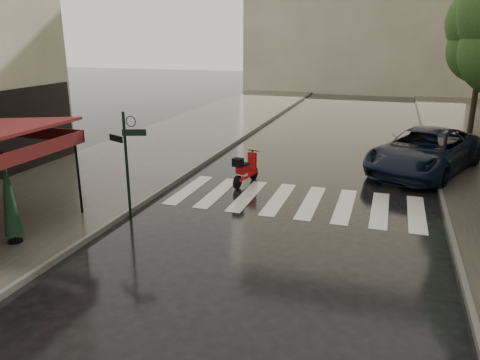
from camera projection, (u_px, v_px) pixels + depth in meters
The scene contains 9 objects.
ground at pixel (108, 273), 10.38m from camera, with size 120.00×120.00×0.00m, color black.
sidewalk_near at pixel (168, 144), 22.60m from camera, with size 6.00×60.00×0.12m, color #38332D.
curb_near at pixel (227, 148), 21.69m from camera, with size 0.12×60.00×0.16m, color #595651.
curb_far at pixel (432, 163), 19.06m from camera, with size 0.12×60.00×0.16m, color #595651.
crosswalk at pixel (295, 201), 14.95m from camera, with size 7.85×3.20×0.01m.
signpost at pixel (127, 157), 12.92m from camera, with size 1.17×0.29×3.10m.
scooter at pixel (245, 170), 16.44m from camera, with size 0.63×1.69×1.12m.
parked_car at pixel (425, 151), 17.77m from camera, with size 2.80×6.07×1.69m, color black.
parasol_back at pixel (8, 195), 11.31m from camera, with size 0.43×0.43×2.33m.
Camera 1 is at (5.67, -7.94, 5.05)m, focal length 35.00 mm.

